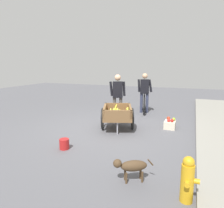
# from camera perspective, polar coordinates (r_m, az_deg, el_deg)

# --- Properties ---
(ground_plane) EXTENTS (24.00, 24.00, 0.00)m
(ground_plane) POSITION_cam_1_polar(r_m,az_deg,el_deg) (6.31, -0.97, -6.65)
(ground_plane) COLOR #56565B
(fruit_cart) EXTENTS (1.81, 1.27, 0.70)m
(fruit_cart) POSITION_cam_1_polar(r_m,az_deg,el_deg) (6.11, 1.51, -2.95)
(fruit_cart) COLOR brown
(fruit_cart) RESTS_ON ground
(vendor_person) EXTENTS (0.30, 0.53, 1.55)m
(vendor_person) POSITION_cam_1_polar(r_m,az_deg,el_deg) (7.16, 1.55, 3.02)
(vendor_person) COLOR #4C4742
(vendor_person) RESTS_ON ground
(bicycle) EXTENTS (1.63, 0.54, 0.85)m
(bicycle) POSITION_cam_1_polar(r_m,az_deg,el_deg) (8.50, 8.76, 0.24)
(bicycle) COLOR black
(bicycle) RESTS_ON ground
(cyclist_person) EXTENTS (0.27, 0.57, 1.55)m
(cyclist_person) POSITION_cam_1_polar(r_m,az_deg,el_deg) (8.26, 8.88, 3.95)
(cyclist_person) COLOR #333851
(cyclist_person) RESTS_ON ground
(dog) EXTENTS (0.39, 0.60, 0.40)m
(dog) POSITION_cam_1_polar(r_m,az_deg,el_deg) (3.55, 5.31, -16.48)
(dog) COLOR #4C3823
(dog) RESTS_ON ground
(fire_hydrant) EXTENTS (0.25, 0.25, 0.67)m
(fire_hydrant) POSITION_cam_1_polar(r_m,az_deg,el_deg) (3.23, 19.92, -18.80)
(fire_hydrant) COLOR gold
(fire_hydrant) RESTS_ON ground
(plastic_bucket) EXTENTS (0.22, 0.22, 0.23)m
(plastic_bucket) POSITION_cam_1_polar(r_m,az_deg,el_deg) (4.93, -12.89, -10.58)
(plastic_bucket) COLOR #B21E1E
(plastic_bucket) RESTS_ON ground
(apple_crate) EXTENTS (0.44, 0.32, 0.32)m
(apple_crate) POSITION_cam_1_polar(r_m,az_deg,el_deg) (6.53, 15.56, -5.25)
(apple_crate) COLOR beige
(apple_crate) RESTS_ON ground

